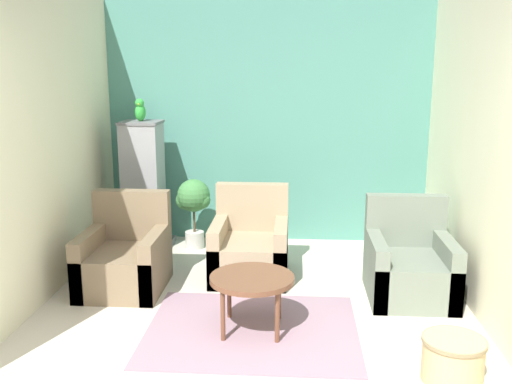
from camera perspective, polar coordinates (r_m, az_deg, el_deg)
wall_back_accent at (r=6.58m, az=1.12°, el=6.95°), size 3.77×0.06×2.75m
wall_left at (r=5.25m, az=-20.74°, el=4.72°), size 0.06×3.57×2.75m
wall_right at (r=5.01m, az=21.78°, el=4.29°), size 0.06×3.57×2.75m
area_rug at (r=4.57m, az=-0.39°, el=-13.57°), size 1.64×1.35×0.01m
coffee_table at (r=4.41m, az=-0.40°, el=-8.95°), size 0.65×0.65×0.45m
armchair_left at (r=5.41m, az=-12.96°, el=-6.62°), size 0.72×0.80×0.86m
armchair_right at (r=5.27m, az=15.06°, el=-7.25°), size 0.72×0.80×0.86m
armchair_middle at (r=5.58m, az=-0.59°, el=-5.71°), size 0.72×0.80×0.86m
birdcage at (r=6.45m, az=-11.17°, el=0.41°), size 0.57×0.57×1.43m
parrot at (r=6.34m, az=-11.50°, el=7.98°), size 0.11×0.21×0.25m
potted_plant at (r=6.39m, az=-6.28°, el=-0.96°), size 0.40×0.36×0.79m
wicker_basket at (r=4.06m, az=19.09°, el=-15.45°), size 0.41×0.41×0.29m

